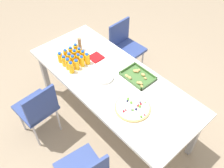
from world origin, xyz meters
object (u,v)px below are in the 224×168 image
juice_bottle_7 (77,65)px  juice_bottle_9 (75,55)px  chair_near_left (38,108)px  juice_bottle_3 (71,68)px  napkin_stack (96,57)px  juice_bottle_11 (82,61)px  juice_bottle_6 (73,61)px  juice_bottle_5 (70,58)px  juice_bottle_10 (79,59)px  juice_bottle_15 (87,59)px  juice_bottle_2 (68,64)px  juice_bottle_0 (60,58)px  fruit_pizza (133,107)px  juice_bottle_14 (83,56)px  plate_stack (104,77)px  chair_far_left (125,45)px  juice_bottle_1 (64,61)px  party_table (112,83)px  snack_tray (138,76)px  juice_bottle_13 (79,53)px  cardboard_tube (80,44)px  juice_bottle_8 (71,52)px  juice_bottle_12 (76,49)px  juice_bottle_4 (66,55)px

juice_bottle_7 → juice_bottle_9: 0.17m
chair_near_left → juice_bottle_9: juice_bottle_9 is taller
juice_bottle_3 → napkin_stack: juice_bottle_3 is taller
juice_bottle_11 → juice_bottle_6: bearing=-136.9°
juice_bottle_5 → juice_bottle_10: (0.08, 0.07, -0.00)m
juice_bottle_15 → juice_bottle_2: bearing=-108.1°
juice_bottle_0 → juice_bottle_5: juice_bottle_5 is taller
juice_bottle_9 → fruit_pizza: 0.98m
juice_bottle_11 → juice_bottle_14: (-0.07, 0.07, -0.00)m
juice_bottle_9 → plate_stack: 0.48m
napkin_stack → chair_far_left: bearing=105.9°
juice_bottle_1 → juice_bottle_3: bearing=-2.6°
juice_bottle_0 → juice_bottle_2: (0.16, -0.00, 0.01)m
party_table → juice_bottle_5: (-0.53, -0.19, 0.13)m
chair_far_left → juice_bottle_14: bearing=5.8°
snack_tray → juice_bottle_13: bearing=-159.2°
juice_bottle_10 → juice_bottle_3: bearing=-64.3°
juice_bottle_11 → cardboard_tube: cardboard_tube is taller
party_table → juice_bottle_7: size_ratio=15.87×
chair_far_left → juice_bottle_13: 0.87m
party_table → juice_bottle_6: bearing=-158.1°
juice_bottle_9 → juice_bottle_13: size_ratio=1.06×
juice_bottle_9 → juice_bottle_13: juice_bottle_9 is taller
party_table → napkin_stack: bearing=166.7°
juice_bottle_7 → juice_bottle_8: bearing=160.3°
juice_bottle_11 → juice_bottle_3: bearing=-86.5°
juice_bottle_13 → cardboard_tube: 0.15m
juice_bottle_10 → juice_bottle_12: 0.17m
juice_bottle_15 → juice_bottle_1: bearing=-123.7°
fruit_pizza → chair_far_left: bearing=139.1°
juice_bottle_11 → juice_bottle_13: size_ratio=1.07×
chair_far_left → napkin_stack: bearing=13.1°
napkin_stack → party_table: bearing=-13.3°
juice_bottle_2 → juice_bottle_7: (0.07, 0.07, -0.01)m
juice_bottle_12 → juice_bottle_13: bearing=-2.8°
juice_bottle_10 → chair_far_left: bearing=98.2°
juice_bottle_11 → snack_tray: size_ratio=0.41×
plate_stack → juice_bottle_14: bearing=177.7°
juice_bottle_14 → snack_tray: (0.63, 0.27, -0.05)m
chair_far_left → juice_bottle_15: juice_bottle_15 is taller
juice_bottle_2 → juice_bottle_10: juice_bottle_2 is taller
juice_bottle_7 → plate_stack: juice_bottle_7 is taller
juice_bottle_8 → juice_bottle_3: bearing=-34.2°
juice_bottle_13 → juice_bottle_4: bearing=-116.3°
snack_tray → plate_stack: bearing=-129.2°
juice_bottle_14 → cardboard_tube: size_ratio=0.83×
juice_bottle_6 → juice_bottle_11: 0.10m
juice_bottle_11 → plate_stack: (0.33, 0.05, -0.05)m
chair_near_left → snack_tray: bearing=-33.9°
party_table → snack_tray: snack_tray is taller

